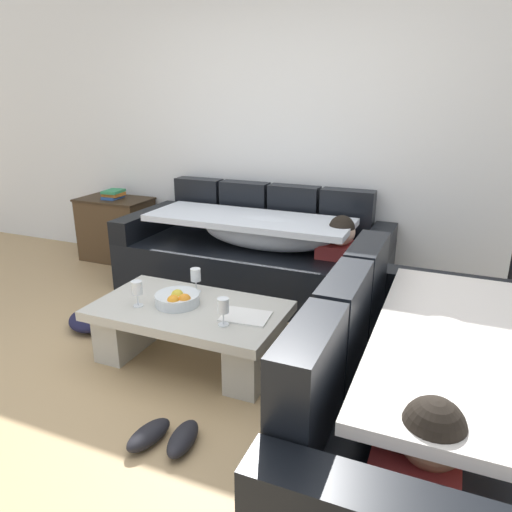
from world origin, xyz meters
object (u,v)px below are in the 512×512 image
couch_near_window (417,402)px  book_stack_on_cabinet (113,194)px  wine_glass_far_back (196,276)px  couch_along_wall (257,255)px  wine_glass_near_right (223,307)px  pair_of_shoes (166,437)px  coffee_table (190,327)px  crumpled_garment (91,319)px  side_cabinet (117,229)px  fruit_bowl (178,299)px  wine_glass_near_left (137,289)px  open_magazine (246,316)px

couch_near_window → book_stack_on_cabinet: bearing=59.2°
couch_near_window → wine_glass_far_back: (-1.48, 0.62, 0.16)m
couch_along_wall → wine_glass_near_right: size_ratio=13.62×
pair_of_shoes → coffee_table: bearing=111.3°
couch_near_window → crumpled_garment: 2.40m
wine_glass_far_back → book_stack_on_cabinet: 2.08m
pair_of_shoes → wine_glass_far_back: bearing=110.5°
couch_near_window → wine_glass_near_right: (-1.10, 0.26, 0.16)m
wine_glass_far_back → pair_of_shoes: wine_glass_far_back is taller
book_stack_on_cabinet → pair_of_shoes: book_stack_on_cabinet is taller
side_cabinet → pair_of_shoes: (2.00, -2.20, -0.28)m
crumpled_garment → book_stack_on_cabinet: bearing=120.8°
fruit_bowl → wine_glass_near_left: wine_glass_near_left is taller
couch_along_wall → wine_glass_far_back: (-0.01, -1.01, 0.16)m
coffee_table → wine_glass_far_back: 0.35m
couch_along_wall → wine_glass_near_left: bearing=-99.9°
couch_along_wall → fruit_bowl: (-0.01, -1.24, 0.09)m
couch_near_window → crumpled_garment: size_ratio=4.94×
wine_glass_near_left → book_stack_on_cabinet: (-1.43, 1.58, 0.19)m
couch_along_wall → wine_glass_near_left: 1.38m
wine_glass_near_left → wine_glass_near_right: 0.61m
wine_glass_far_back → open_magazine: wine_glass_far_back is taller
book_stack_on_cabinet → pair_of_shoes: bearing=-47.7°
couch_along_wall → crumpled_garment: size_ratio=5.65×
coffee_table → wine_glass_near_left: 0.41m
wine_glass_near_right → couch_near_window: bearing=-13.2°
coffee_table → wine_glass_far_back: wine_glass_far_back is taller
wine_glass_near_right → side_cabinet: bearing=141.7°
wine_glass_far_back → side_cabinet: (-1.64, 1.24, -0.17)m
coffee_table → side_cabinet: 2.25m
open_magazine → book_stack_on_cabinet: book_stack_on_cabinet is taller
open_magazine → book_stack_on_cabinet: size_ratio=1.20×
couch_near_window → open_magazine: bearing=68.6°
pair_of_shoes → couch_along_wall: bearing=100.0°
couch_near_window → pair_of_shoes: size_ratio=5.96×
couch_along_wall → coffee_table: bearing=-87.2°
fruit_bowl → wine_glass_near_left: size_ratio=1.69×
couch_near_window → fruit_bowl: couch_near_window is taller
open_magazine → pair_of_shoes: open_magazine is taller
fruit_bowl → wine_glass_far_back: size_ratio=1.69×
coffee_table → pair_of_shoes: coffee_table is taller
couch_along_wall → pair_of_shoes: 2.02m
wine_glass_near_left → wine_glass_far_back: same height
couch_along_wall → coffee_table: couch_along_wall is taller
couch_along_wall → side_cabinet: 1.67m
pair_of_shoes → crumpled_garment: size_ratio=0.83×
open_magazine → pair_of_shoes: bearing=-103.1°
wine_glass_far_back → open_magazine: bearing=-25.5°
open_magazine → couch_near_window: bearing=-26.8°
pair_of_shoes → book_stack_on_cabinet: bearing=132.3°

